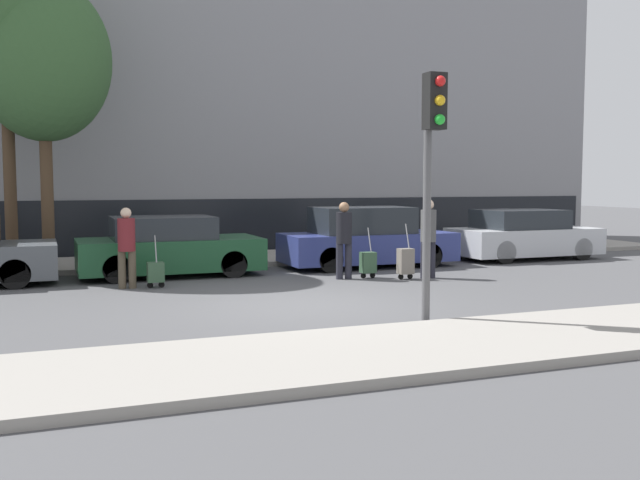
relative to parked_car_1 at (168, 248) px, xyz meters
name	(u,v)px	position (x,y,z in m)	size (l,w,h in m)	color
ground_plane	(304,305)	(1.55, -4.66, -0.63)	(80.00, 80.00, 0.00)	#4C4C4F
sidewalk_near	(409,349)	(1.55, -8.41, -0.57)	(28.00, 2.50, 0.12)	gray
sidewalk_far	(214,260)	(1.55, 2.34, -0.57)	(28.00, 3.00, 0.12)	gray
building_facade	(184,92)	(1.55, 6.14, 4.24)	(28.00, 3.26, 9.76)	gray
parked_car_1	(168,248)	(0.00, 0.00, 0.00)	(4.00, 1.89, 1.33)	#194728
parked_car_2	(366,239)	(4.86, -0.07, 0.05)	(4.27, 1.71, 1.49)	navy
parked_car_3	(523,236)	(9.62, 0.03, 0.01)	(3.99, 1.88, 1.35)	#B7BABF
pedestrian_left	(127,243)	(-1.07, -1.63, 0.27)	(0.34, 0.34, 1.60)	#4C4233
trolley_left	(156,272)	(-0.54, -1.76, -0.32)	(0.34, 0.29, 1.05)	#335138
pedestrian_center	(344,236)	(3.46, -1.93, 0.32)	(0.35, 0.34, 1.67)	#23232D
trolley_center	(368,263)	(4.01, -1.99, -0.29)	(0.34, 0.29, 1.11)	#335138
pedestrian_right	(428,234)	(5.24, -2.46, 0.35)	(0.35, 0.34, 1.72)	#23232D
trolley_right	(406,261)	(4.69, -2.45, -0.24)	(0.34, 0.29, 1.21)	slate
traffic_light	(432,147)	(2.65, -7.02, 1.97)	(0.28, 0.47, 3.65)	#515154
bare_tree_near_crossing	(43,60)	(-2.49, 1.50, 4.22)	(3.03, 3.03, 6.60)	#4C3826
bare_tree_down_street	(4,13)	(-3.29, 2.08, 5.32)	(3.73, 3.73, 8.13)	#4C3826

